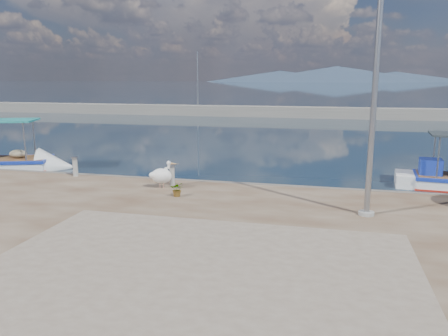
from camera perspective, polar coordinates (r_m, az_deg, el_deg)
ground at (r=12.02m, az=-4.33°, el=-9.66°), size 1400.00×1400.00×0.00m
quay_patch at (r=8.91m, az=-4.16°, el=-14.00°), size 9.00×7.00×0.01m
breakwater at (r=50.90m, az=9.71°, el=7.21°), size 120.00×2.20×7.50m
mountains at (r=660.66m, az=13.98°, el=11.71°), size 370.00×280.00×22.00m
boat_left at (r=23.65m, az=-26.97°, el=0.28°), size 6.23×3.90×2.85m
pelican at (r=15.69m, az=-8.12°, el=-0.97°), size 1.04×0.71×0.99m
lamp_post at (r=12.75m, az=19.01°, el=8.50°), size 0.44×0.96×7.00m
bollard_near at (r=16.11m, az=-6.80°, el=-0.81°), size 0.25×0.25×0.75m
bollard_far at (r=18.46m, az=-18.87°, el=0.28°), size 0.26×0.26×0.79m
potted_plant at (r=14.60m, az=-6.10°, el=-2.77°), size 0.52×0.48×0.49m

